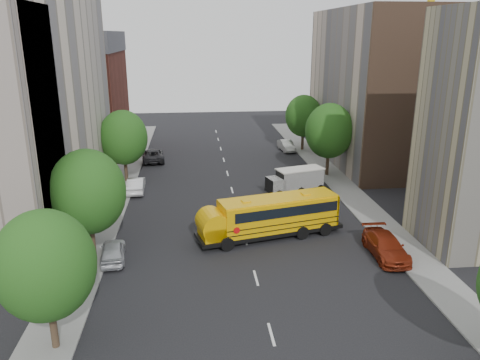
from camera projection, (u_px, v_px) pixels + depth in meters
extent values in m
plane|color=black|center=(243.00, 229.00, 37.97)|extent=(120.00, 120.00, 0.00)
cube|color=slate|center=(108.00, 212.00, 41.57)|extent=(3.00, 80.00, 0.12)
cube|color=slate|center=(359.00, 202.00, 43.83)|extent=(3.00, 80.00, 0.12)
cube|color=silver|center=(232.00, 190.00, 47.46)|extent=(0.15, 64.00, 0.01)
cube|color=beige|center=(20.00, 99.00, 38.91)|extent=(10.00, 26.00, 20.00)
cube|color=maroon|center=(82.00, 103.00, 60.84)|extent=(10.00, 15.00, 13.00)
cube|color=#C4AD99|center=(374.00, 88.00, 56.03)|extent=(10.00, 22.00, 18.00)
cube|color=brown|center=(416.00, 100.00, 45.59)|extent=(10.10, 0.30, 18.00)
cylinder|color=gold|center=(429.00, 15.00, 62.07)|extent=(1.00, 1.00, 35.00)
cylinder|color=#38281C|center=(53.00, 325.00, 23.20)|extent=(0.36, 0.36, 2.70)
ellipsoid|color=#265216|center=(45.00, 265.00, 22.21)|extent=(4.80, 4.80, 5.52)
cylinder|color=#38281C|center=(93.00, 239.00, 32.66)|extent=(0.36, 0.36, 2.88)
ellipsoid|color=#265216|center=(88.00, 192.00, 31.61)|extent=(5.12, 5.12, 5.89)
cylinder|color=#38281C|center=(126.00, 169.00, 49.76)|extent=(0.36, 0.36, 2.81)
ellipsoid|color=#265216|center=(124.00, 137.00, 48.73)|extent=(4.99, 4.99, 5.74)
cylinder|color=#38281C|center=(327.00, 163.00, 51.90)|extent=(0.36, 0.36, 2.95)
ellipsoid|color=#265216|center=(329.00, 131.00, 50.82)|extent=(5.25, 5.25, 6.04)
cylinder|color=#38281C|center=(303.00, 140.00, 63.32)|extent=(0.36, 0.36, 2.74)
ellipsoid|color=#265216|center=(304.00, 116.00, 62.32)|extent=(4.86, 4.86, 5.59)
cube|color=black|center=(270.00, 230.00, 36.42)|extent=(11.80, 5.30, 0.31)
cube|color=#E1A404|center=(279.00, 213.00, 36.25)|extent=(9.59, 4.71, 2.36)
cube|color=#E1A404|center=(211.00, 231.00, 34.71)|extent=(2.36, 2.74, 1.03)
cube|color=black|center=(225.00, 214.00, 34.69)|extent=(1.07, 2.42, 1.23)
cube|color=#E1A404|center=(279.00, 198.00, 35.89)|extent=(9.54, 4.51, 0.14)
cube|color=black|center=(281.00, 206.00, 36.17)|extent=(8.81, 4.57, 0.77)
cube|color=black|center=(278.00, 223.00, 36.50)|extent=(9.61, 4.77, 0.06)
cube|color=black|center=(278.00, 218.00, 36.38)|extent=(9.61, 4.77, 0.06)
cube|color=#E1A404|center=(331.00, 206.00, 37.76)|extent=(0.77, 2.53, 2.36)
cube|color=#E1A404|center=(245.00, 201.00, 34.97)|extent=(0.75, 0.75, 0.10)
cube|color=#E1A404|center=(307.00, 194.00, 36.63)|extent=(0.75, 0.75, 0.10)
cylinder|color=#E1A404|center=(211.00, 225.00, 34.56)|extent=(2.66, 2.81, 2.16)
cylinder|color=red|center=(236.00, 231.00, 33.82)|extent=(0.51, 0.16, 0.51)
cylinder|color=black|center=(226.00, 245.00, 33.99)|extent=(1.07, 0.55, 1.03)
cylinder|color=black|center=(216.00, 231.00, 36.29)|extent=(1.07, 0.55, 1.03)
cylinder|color=black|center=(303.00, 233.00, 36.01)|extent=(1.07, 0.55, 1.03)
cylinder|color=black|center=(289.00, 221.00, 38.32)|extent=(1.07, 0.55, 1.03)
cylinder|color=black|center=(327.00, 229.00, 36.67)|extent=(1.07, 0.55, 1.03)
cylinder|color=black|center=(311.00, 218.00, 38.98)|extent=(1.07, 0.55, 1.03)
cube|color=black|center=(295.00, 188.00, 46.53)|extent=(6.10, 3.48, 0.29)
cube|color=silver|center=(300.00, 178.00, 46.40)|extent=(4.78, 3.00, 1.74)
cube|color=silver|center=(276.00, 184.00, 45.55)|extent=(1.81, 2.14, 1.16)
cube|color=silver|center=(300.00, 169.00, 46.13)|extent=(4.99, 3.15, 0.12)
cylinder|color=black|center=(280.00, 194.00, 44.94)|extent=(0.85, 0.46, 0.81)
cylinder|color=black|center=(271.00, 189.00, 46.64)|extent=(0.85, 0.46, 0.81)
cylinder|color=black|center=(301.00, 192.00, 45.77)|extent=(0.85, 0.46, 0.81)
cylinder|color=black|center=(292.00, 186.00, 47.48)|extent=(0.85, 0.46, 0.81)
cylinder|color=black|center=(320.00, 189.00, 46.54)|extent=(0.85, 0.46, 0.81)
cylinder|color=black|center=(310.00, 183.00, 48.24)|extent=(0.85, 0.46, 0.81)
imported|color=#ABADB2|center=(113.00, 251.00, 32.57)|extent=(2.06, 4.26, 1.40)
imported|color=silver|center=(136.00, 185.00, 46.73)|extent=(1.74, 4.59, 1.49)
imported|color=black|center=(153.00, 155.00, 58.10)|extent=(3.14, 5.85, 1.56)
imported|color=maroon|center=(386.00, 246.00, 33.19)|extent=(2.23, 5.35, 1.54)
imported|color=#333259|center=(313.00, 176.00, 49.64)|extent=(1.91, 4.21, 1.40)
imported|color=#A4A5A0|center=(286.00, 146.00, 63.26)|extent=(1.94, 4.46, 1.43)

